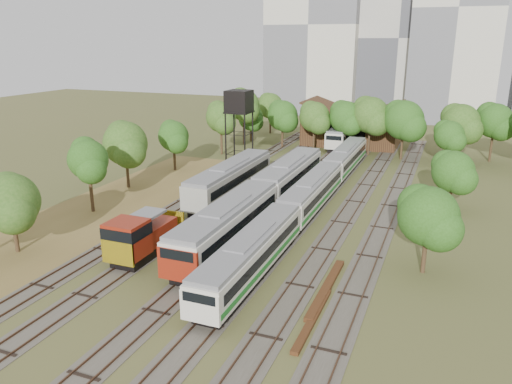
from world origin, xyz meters
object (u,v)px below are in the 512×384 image
at_px(railcar_red_set, 262,198).
at_px(water_tower, 239,104).
at_px(shunter_locomotive, 140,237).
at_px(railcar_green_set, 312,193).

relative_size(railcar_red_set, water_tower, 3.06).
distance_m(railcar_red_set, shunter_locomotive, 14.47).
bearing_deg(water_tower, shunter_locomotive, -83.07).
height_order(shunter_locomotive, water_tower, water_tower).
xyz_separation_m(railcar_red_set, railcar_green_set, (4.00, 4.57, -0.36)).
bearing_deg(shunter_locomotive, railcar_green_set, 60.59).
relative_size(railcar_red_set, railcar_green_set, 0.66).
bearing_deg(railcar_green_set, water_tower, 139.73).
height_order(railcar_red_set, shunter_locomotive, railcar_red_set).
height_order(railcar_green_set, shunter_locomotive, shunter_locomotive).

